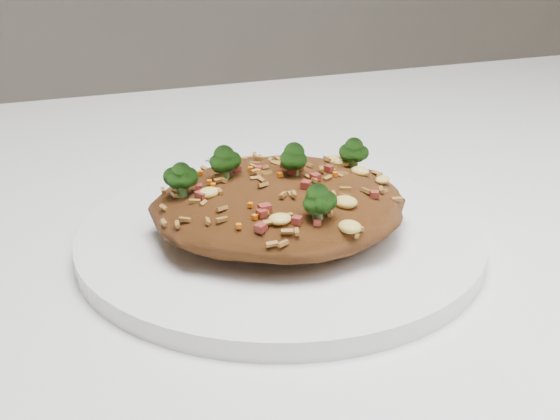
{
  "coord_description": "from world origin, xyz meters",
  "views": [
    {
      "loc": [
        -0.18,
        -0.52,
        1.0
      ],
      "look_at": [
        -0.02,
        -0.05,
        0.78
      ],
      "focal_mm": 50.0,
      "sensor_mm": 36.0,
      "label": 1
    }
  ],
  "objects_px": {
    "dining_table": "(288,317)",
    "fried_rice": "(280,195)",
    "fork": "(301,176)",
    "plate": "(280,238)"
  },
  "relations": [
    {
      "from": "dining_table",
      "to": "fried_rice",
      "type": "xyz_separation_m",
      "value": [
        -0.02,
        -0.05,
        0.13
      ]
    },
    {
      "from": "fried_rice",
      "to": "fork",
      "type": "xyz_separation_m",
      "value": [
        0.05,
        0.09,
        -0.02
      ]
    },
    {
      "from": "dining_table",
      "to": "fork",
      "type": "relative_size",
      "value": 9.23
    },
    {
      "from": "fork",
      "to": "plate",
      "type": "bearing_deg",
      "value": -71.06
    },
    {
      "from": "dining_table",
      "to": "plate",
      "type": "height_order",
      "value": "plate"
    },
    {
      "from": "plate",
      "to": "fried_rice",
      "type": "relative_size",
      "value": 1.61
    },
    {
      "from": "dining_table",
      "to": "plate",
      "type": "distance_m",
      "value": 0.11
    },
    {
      "from": "dining_table",
      "to": "fried_rice",
      "type": "height_order",
      "value": "fried_rice"
    },
    {
      "from": "plate",
      "to": "fried_rice",
      "type": "xyz_separation_m",
      "value": [
        -0.0,
        0.0,
        0.03
      ]
    },
    {
      "from": "dining_table",
      "to": "fork",
      "type": "xyz_separation_m",
      "value": [
        0.03,
        0.04,
        0.11
      ]
    }
  ]
}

